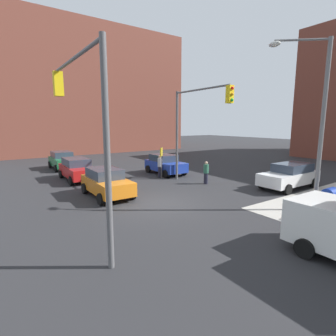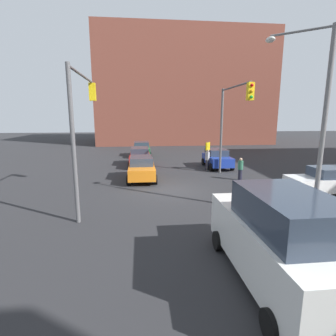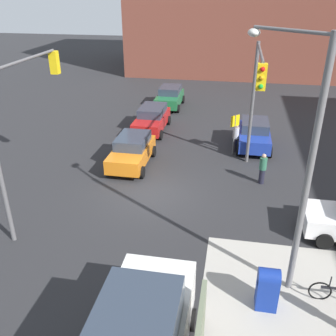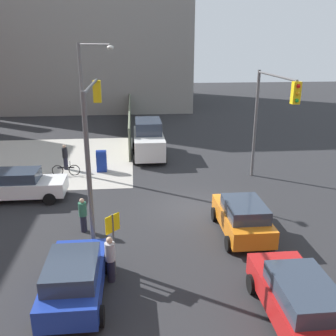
% 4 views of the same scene
% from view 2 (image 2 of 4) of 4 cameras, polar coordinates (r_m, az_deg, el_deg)
% --- Properties ---
extents(ground_plane, '(120.00, 120.00, 0.00)m').
position_cam_2_polar(ground_plane, '(16.16, 0.54, -4.81)').
color(ground_plane, '#28282B').
extents(building_brick_west, '(16.00, 28.00, 17.66)m').
position_cam_2_polar(building_brick_west, '(48.21, 2.91, 16.41)').
color(building_brick_west, brown).
rests_on(building_brick_west, ground).
extents(traffic_signal_nw_corner, '(5.44, 0.36, 6.50)m').
position_cam_2_polar(traffic_signal_nw_corner, '(18.94, 13.60, 11.41)').
color(traffic_signal_nw_corner, '#59595B').
rests_on(traffic_signal_nw_corner, ground).
extents(traffic_signal_se_corner, '(5.60, 0.36, 6.50)m').
position_cam_2_polar(traffic_signal_se_corner, '(13.35, -18.14, 11.42)').
color(traffic_signal_se_corner, '#59595B').
rests_on(traffic_signal_se_corner, ground).
extents(street_lamp_corner, '(1.93, 2.12, 8.00)m').
position_cam_2_polar(street_lamp_corner, '(12.78, 29.43, 10.87)').
color(street_lamp_corner, slate).
rests_on(street_lamp_corner, ground).
extents(warning_sign_two_way, '(0.48, 0.48, 2.40)m').
position_cam_2_polar(warning_sign_two_way, '(21.73, 8.60, 3.63)').
color(warning_sign_two_way, '#4C4C4C').
rests_on(warning_sign_two_way, ground).
extents(mailbox_blue, '(0.56, 0.64, 1.43)m').
position_cam_2_polar(mailbox_blue, '(12.05, 29.00, -8.13)').
color(mailbox_blue, navy).
rests_on(mailbox_blue, ground).
extents(hatchback_orange, '(4.04, 2.02, 1.62)m').
position_cam_2_polar(hatchback_orange, '(18.71, -5.77, 0.00)').
color(hatchback_orange, orange).
rests_on(hatchback_orange, ground).
extents(sedan_red, '(4.36, 2.02, 1.62)m').
position_cam_2_polar(sedan_red, '(24.15, -6.16, 2.54)').
color(sedan_red, '#B21919').
rests_on(sedan_red, ground).
extents(hatchback_blue, '(3.94, 2.02, 1.62)m').
position_cam_2_polar(hatchback_blue, '(23.43, 10.61, 2.14)').
color(hatchback_blue, '#1E389E').
rests_on(hatchback_blue, ground).
extents(sedan_green, '(3.94, 2.02, 1.62)m').
position_cam_2_polar(sedan_green, '(29.77, -5.76, 4.18)').
color(sedan_green, '#1E6638').
rests_on(sedan_green, ground).
extents(sedan_white, '(2.02, 4.50, 1.62)m').
position_cam_2_polar(sedan_white, '(17.60, 31.72, -2.35)').
color(sedan_white, white).
rests_on(sedan_white, ground).
extents(van_white_delivery, '(5.40, 2.32, 2.62)m').
position_cam_2_polar(van_white_delivery, '(7.74, 23.07, -14.04)').
color(van_white_delivery, white).
rests_on(van_white_delivery, ground).
extents(pedestrian_waiting, '(0.36, 0.36, 1.60)m').
position_cam_2_polar(pedestrian_waiting, '(19.13, 15.48, -0.15)').
color(pedestrian_waiting, '#2D664C').
rests_on(pedestrian_waiting, ground).
extents(pedestrian_walking_north, '(0.36, 0.36, 1.74)m').
position_cam_2_polar(pedestrian_walking_north, '(22.24, 8.56, 1.90)').
color(pedestrian_walking_north, '#B2B2B7').
rests_on(pedestrian_walking_north, ground).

